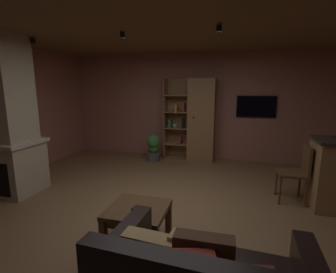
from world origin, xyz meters
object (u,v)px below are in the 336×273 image
(stone_fireplace, at_px, (7,125))
(bookshelf_cabinet, at_px, (198,121))
(wall_mounted_tv, at_px, (256,107))
(table_book_0, at_px, (138,209))
(coffee_table, at_px, (138,214))
(dining_chair, at_px, (298,169))
(potted_floor_plant, at_px, (153,147))

(stone_fireplace, bearing_deg, bookshelf_cabinet, 43.71)
(bookshelf_cabinet, relative_size, wall_mounted_tv, 2.24)
(stone_fireplace, height_order, table_book_0, stone_fireplace)
(coffee_table, bearing_deg, dining_chair, 38.87)
(coffee_table, distance_m, dining_chair, 2.61)
(stone_fireplace, relative_size, dining_chair, 2.83)
(bookshelf_cabinet, height_order, potted_floor_plant, bookshelf_cabinet)
(dining_chair, xyz_separation_m, wall_mounted_tv, (-0.50, 2.07, 0.82))
(bookshelf_cabinet, bearing_deg, table_book_0, -92.72)
(table_book_0, relative_size, dining_chair, 0.12)
(table_book_0, bearing_deg, dining_chair, 40.07)
(stone_fireplace, height_order, potted_floor_plant, stone_fireplace)
(bookshelf_cabinet, relative_size, table_book_0, 18.89)
(stone_fireplace, bearing_deg, coffee_table, -16.90)
(stone_fireplace, bearing_deg, potted_floor_plant, 53.05)
(table_book_0, relative_size, potted_floor_plant, 0.16)
(dining_chair, bearing_deg, potted_floor_plant, 151.96)
(table_book_0, distance_m, potted_floor_plant, 3.33)
(stone_fireplace, distance_m, bookshelf_cabinet, 3.90)
(table_book_0, distance_m, dining_chair, 2.62)
(wall_mounted_tv, bearing_deg, coffee_table, -112.44)
(table_book_0, distance_m, wall_mounted_tv, 4.14)
(bookshelf_cabinet, height_order, wall_mounted_tv, bookshelf_cabinet)
(dining_chair, relative_size, potted_floor_plant, 1.37)
(table_book_0, xyz_separation_m, wall_mounted_tv, (1.51, 3.76, 0.89))
(stone_fireplace, xyz_separation_m, potted_floor_plant, (1.78, 2.37, -0.83))
(wall_mounted_tv, bearing_deg, potted_floor_plant, -167.23)
(wall_mounted_tv, bearing_deg, bookshelf_cabinet, -171.05)
(table_book_0, bearing_deg, wall_mounted_tv, 68.14)
(dining_chair, relative_size, wall_mounted_tv, 1.03)
(table_book_0, bearing_deg, coffee_table, 113.10)
(table_book_0, xyz_separation_m, dining_chair, (2.00, 1.69, 0.08))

